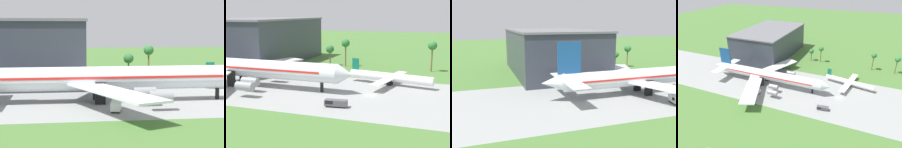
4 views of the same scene
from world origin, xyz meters
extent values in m
cylinder|color=silver|center=(-41.43, -0.91, 5.80)|extent=(64.00, 5.73, 5.73)
cube|color=red|center=(-41.43, -0.91, 6.23)|extent=(54.40, 5.84, 0.57)
cube|color=silver|center=(-43.28, -16.09, 4.80)|extent=(18.27, 30.93, 0.44)
cube|color=silver|center=(-43.28, 14.27, 4.80)|extent=(18.27, 30.93, 0.44)
cylinder|color=gray|center=(-34.82, -7.78, 3.11)|extent=(5.15, 2.58, 2.58)
cylinder|color=gray|center=(-32.50, -13.51, 3.11)|extent=(5.15, 2.58, 2.58)
cylinder|color=gray|center=(-34.82, 5.96, 3.11)|extent=(5.15, 2.58, 2.58)
cylinder|color=gray|center=(-32.50, 11.69, 3.11)|extent=(5.15, 2.58, 2.58)
cube|color=black|center=(-14.55, -0.91, 2.61)|extent=(0.70, 0.90, 5.23)
cube|color=black|center=(-44.63, -4.06, 2.61)|extent=(2.40, 1.20, 5.23)
cube|color=black|center=(-44.63, 2.24, 2.61)|extent=(2.40, 1.20, 5.23)
cube|color=#0F6647|center=(-9.47, 17.25, 5.97)|extent=(2.50, 0.71, 3.89)
cube|color=black|center=(-42.28, -13.37, 0.20)|extent=(2.56, 3.79, 0.40)
cube|color=white|center=(-42.28, -13.37, 1.40)|extent=(2.90, 4.43, 2.00)
cube|color=black|center=(-42.54, -14.46, 1.70)|extent=(2.32, 1.86, 0.90)
cube|color=#333842|center=(-64.43, 45.05, 9.91)|extent=(36.00, 60.00, 19.82)
cube|color=slate|center=(-64.43, 45.05, 20.22)|extent=(36.72, 61.20, 0.80)
cylinder|color=brown|center=(-29.31, 44.13, 3.39)|extent=(0.56, 0.56, 6.77)
sphere|color=#337538|center=(-29.31, 44.13, 7.37)|extent=(3.60, 3.60, 3.60)
cylinder|color=brown|center=(-22.01, 44.13, 4.83)|extent=(0.56, 0.56, 9.66)
sphere|color=#337538|center=(-22.01, 44.13, 10.26)|extent=(3.60, 3.60, 3.60)
camera|label=1|loc=(-54.69, -97.62, 17.47)|focal=65.00mm
camera|label=2|loc=(20.40, -84.28, 23.36)|focal=50.00mm
camera|label=3|loc=(-97.35, -70.99, 24.07)|focal=40.00mm
camera|label=4|loc=(10.63, -92.61, 58.39)|focal=32.00mm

